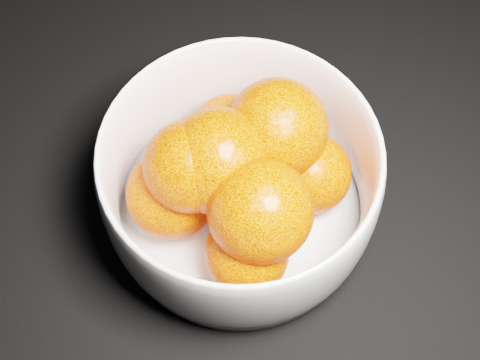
% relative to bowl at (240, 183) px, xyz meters
% --- Properties ---
extents(bowl, '(0.22, 0.22, 0.11)m').
position_rel_bowl_xyz_m(bowl, '(0.00, 0.00, 0.00)').
color(bowl, white).
rests_on(bowl, ground).
extents(orange_pile, '(0.16, 0.16, 0.12)m').
position_rel_bowl_xyz_m(orange_pile, '(-0.00, -0.00, 0.02)').
color(orange_pile, '#FF4A0C').
rests_on(orange_pile, bowl).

